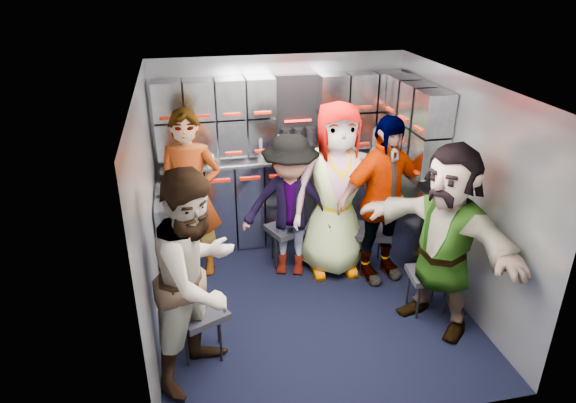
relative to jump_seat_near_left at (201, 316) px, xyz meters
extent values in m
plane|color=black|center=(1.05, 0.53, -0.39)|extent=(3.00, 3.00, 0.00)
cube|color=#979DA4|center=(1.05, 2.03, 0.66)|extent=(2.80, 0.04, 2.10)
cube|color=#979DA4|center=(-0.35, 0.53, 0.66)|extent=(0.04, 3.00, 2.10)
cube|color=#979DA4|center=(2.45, 0.53, 0.66)|extent=(0.04, 3.00, 2.10)
cube|color=silver|center=(1.05, 0.53, 1.71)|extent=(2.80, 3.00, 0.02)
cube|color=#949AA2|center=(1.05, 1.82, 0.11)|extent=(2.68, 0.38, 0.99)
cube|color=#949AA2|center=(-0.14, 1.09, 0.11)|extent=(0.38, 0.76, 0.99)
cube|color=#B8BABF|center=(1.05, 1.82, 0.63)|extent=(2.68, 0.42, 0.03)
cube|color=#949AA2|center=(1.05, 1.88, 1.10)|extent=(2.68, 0.28, 0.82)
cube|color=#949AA2|center=(2.30, 1.23, 1.10)|extent=(0.28, 1.00, 0.82)
cube|color=#949AA2|center=(2.30, 1.13, 0.11)|extent=(0.28, 1.20, 1.00)
cube|color=#AB1403|center=(1.05, 1.62, 0.49)|extent=(2.60, 0.02, 0.03)
cube|color=black|center=(0.00, 0.00, 0.02)|extent=(0.48, 0.47, 0.06)
cylinder|color=black|center=(-0.14, -0.12, -0.19)|extent=(0.02, 0.02, 0.39)
cylinder|color=black|center=(0.14, -0.12, -0.19)|extent=(0.02, 0.02, 0.39)
cylinder|color=black|center=(-0.14, 0.12, -0.19)|extent=(0.02, 0.02, 0.39)
cylinder|color=black|center=(0.14, 0.12, -0.19)|extent=(0.02, 0.02, 0.39)
cube|color=black|center=(0.97, 1.27, 0.02)|extent=(0.47, 0.46, 0.06)
cylinder|color=black|center=(0.83, 1.15, -0.19)|extent=(0.02, 0.02, 0.39)
cylinder|color=black|center=(1.11, 1.15, -0.19)|extent=(0.02, 0.02, 0.39)
cylinder|color=black|center=(0.83, 1.39, -0.19)|extent=(0.02, 0.02, 0.39)
cylinder|color=black|center=(1.11, 1.39, -0.19)|extent=(0.02, 0.02, 0.39)
cube|color=black|center=(1.43, 1.23, 0.08)|extent=(0.55, 0.54, 0.07)
cylinder|color=black|center=(1.27, 1.10, -0.16)|extent=(0.03, 0.03, 0.44)
cylinder|color=black|center=(1.58, 1.10, -0.16)|extent=(0.03, 0.03, 0.44)
cylinder|color=black|center=(1.27, 1.36, -0.16)|extent=(0.03, 0.03, 0.44)
cylinder|color=black|center=(1.58, 1.36, -0.16)|extent=(0.03, 0.03, 0.44)
cube|color=black|center=(1.83, 1.02, 0.03)|extent=(0.47, 0.46, 0.06)
cylinder|color=black|center=(1.69, 0.90, -0.19)|extent=(0.02, 0.02, 0.40)
cylinder|color=black|center=(1.97, 0.90, -0.19)|extent=(0.02, 0.02, 0.40)
cylinder|color=black|center=(1.69, 1.14, -0.19)|extent=(0.02, 0.02, 0.40)
cylinder|color=black|center=(1.97, 1.14, -0.19)|extent=(0.02, 0.02, 0.40)
cube|color=black|center=(2.07, 0.18, 0.00)|extent=(0.38, 0.37, 0.06)
cylinder|color=black|center=(1.94, 0.07, -0.20)|extent=(0.02, 0.02, 0.37)
cylinder|color=black|center=(2.20, 0.07, -0.20)|extent=(0.02, 0.02, 0.37)
cylinder|color=black|center=(1.94, 0.29, -0.20)|extent=(0.02, 0.02, 0.37)
cylinder|color=black|center=(2.20, 0.29, -0.20)|extent=(0.02, 0.02, 0.37)
imported|color=black|center=(0.00, 1.32, 0.48)|extent=(0.72, 0.56, 1.74)
imported|color=black|center=(0.00, -0.18, 0.48)|extent=(1.04, 1.07, 1.74)
imported|color=black|center=(0.97, 1.09, 0.37)|extent=(1.10, 0.84, 1.51)
imported|color=black|center=(1.43, 1.05, 0.52)|extent=(0.93, 0.64, 1.81)
imported|color=black|center=(1.83, 0.84, 0.47)|extent=(1.08, 0.65, 1.72)
imported|color=black|center=(2.07, 0.00, 0.47)|extent=(1.22, 1.63, 1.71)
cylinder|color=white|center=(0.99, 1.77, 0.77)|extent=(0.06, 0.06, 0.24)
cylinder|color=white|center=(0.78, 1.77, 0.77)|extent=(0.07, 0.07, 0.25)
cylinder|color=white|center=(2.07, 1.77, 0.78)|extent=(0.07, 0.07, 0.28)
cylinder|color=#C9B98E|center=(0.24, 1.76, 0.70)|extent=(0.09, 0.09, 0.11)
cylinder|color=#C9B98E|center=(1.68, 1.76, 0.70)|extent=(0.09, 0.09, 0.10)
camera|label=1|loc=(0.00, -3.44, 2.60)|focal=32.00mm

